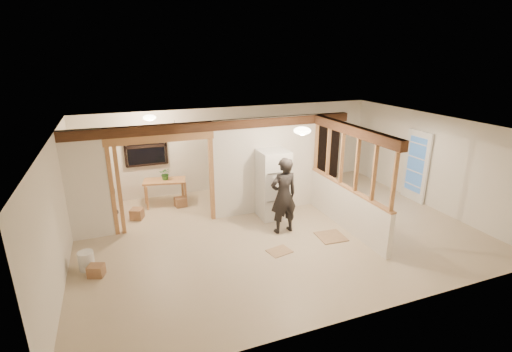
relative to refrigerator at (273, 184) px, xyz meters
name	(u,v)px	position (x,y,z in m)	size (l,w,h in m)	color
floor	(277,230)	(-0.23, -0.79, -0.88)	(9.00, 6.50, 0.01)	#C0AA8E
ceiling	(279,126)	(-0.23, -0.79, 1.63)	(9.00, 6.50, 0.01)	white
wall_back	(234,148)	(-0.23, 2.46, 0.38)	(9.00, 0.01, 2.50)	silver
wall_front	(367,248)	(-0.23, -4.04, 0.38)	(9.00, 0.01, 2.50)	silver
wall_left	(58,209)	(-4.73, -0.79, 0.38)	(0.01, 6.50, 2.50)	silver
wall_right	(431,161)	(4.27, -0.79, 0.38)	(0.01, 6.50, 2.50)	silver
partition_left_stub	(87,186)	(-4.28, 0.41, 0.38)	(0.90, 0.12, 2.50)	silver
partition_center	(266,166)	(-0.03, 0.41, 0.38)	(2.80, 0.12, 2.50)	silver
doorway_frame	(164,183)	(-2.63, 0.41, 0.23)	(2.46, 0.14, 2.20)	#B67F4C
header_beam_back	(220,125)	(-1.23, 0.41, 1.51)	(7.00, 0.18, 0.22)	#4E2D1A
header_beam_right	(352,130)	(1.37, -1.19, 1.51)	(0.18, 3.30, 0.22)	#4E2D1A
pony_wall	(345,208)	(1.37, -1.19, -0.37)	(0.12, 3.20, 1.00)	silver
stud_partition	(349,161)	(1.37, -1.19, 0.79)	(0.14, 3.20, 1.32)	#B67F4C
window_back	(146,146)	(-2.83, 2.38, 0.68)	(1.12, 0.10, 1.10)	black
french_door	(416,166)	(4.19, -0.39, 0.13)	(0.12, 0.86, 2.00)	white
ceiling_dome_main	(302,131)	(0.07, -1.29, 1.61)	(0.36, 0.36, 0.16)	#FFEABF
ceiling_dome_util	(150,118)	(-2.73, 1.51, 1.61)	(0.32, 0.32, 0.14)	#FFEABF
hanging_bulb	(175,133)	(-2.23, 0.81, 1.31)	(0.07, 0.07, 0.07)	#FFD88C
refrigerator	(273,184)	(0.00, 0.00, 0.00)	(0.72, 0.70, 1.74)	silver
woman	(284,196)	(-0.12, -0.88, 0.03)	(0.66, 0.43, 1.81)	black
work_table	(165,192)	(-2.46, 1.80, -0.52)	(1.12, 0.56, 0.71)	#B67F4C
potted_plant	(165,174)	(-2.42, 1.82, 0.01)	(0.31, 0.27, 0.34)	#296326
shop_vac	(106,202)	(-3.99, 1.62, -0.53)	(0.53, 0.53, 0.69)	red
bookshelf	(324,151)	(2.81, 2.24, 0.04)	(0.92, 0.31, 1.83)	black
bucket	(86,261)	(-4.37, -0.98, -0.68)	(0.30, 0.30, 0.38)	silver
box_util_a	(181,202)	(-2.11, 1.48, -0.74)	(0.30, 0.26, 0.26)	#936847
box_util_b	(137,214)	(-3.29, 1.08, -0.74)	(0.29, 0.29, 0.27)	#936847
box_front	(96,271)	(-4.19, -1.30, -0.76)	(0.28, 0.23, 0.23)	#936847
floor_panel_near	(331,237)	(0.79, -1.54, -0.86)	(0.60, 0.60, 0.02)	tan
floor_panel_far	(279,251)	(-0.58, -1.71, -0.86)	(0.47, 0.38, 0.02)	tan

